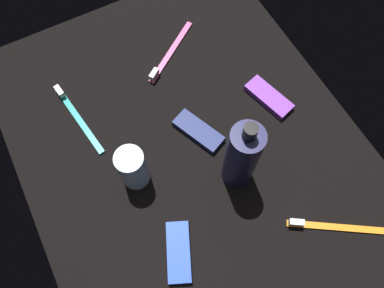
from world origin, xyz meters
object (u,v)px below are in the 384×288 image
(toothbrush_pink, at_px, (169,54))
(lotion_bottle, at_px, (242,157))
(toothbrush_orange, at_px, (331,226))
(snack_bar_navy, at_px, (198,131))
(snack_bar_purple, at_px, (269,97))
(toothbrush_teal, at_px, (76,115))
(snack_bar_blue, at_px, (179,252))
(deodorant_stick, at_px, (132,167))

(toothbrush_pink, bearing_deg, lotion_bottle, 178.39)
(toothbrush_pink, xyz_separation_m, toothbrush_orange, (-0.47, -0.09, 0.00))
(snack_bar_navy, height_order, snack_bar_purple, same)
(toothbrush_pink, bearing_deg, snack_bar_purple, -145.41)
(toothbrush_teal, bearing_deg, toothbrush_pink, -78.91)
(toothbrush_pink, bearing_deg, snack_bar_navy, 170.92)
(toothbrush_pink, height_order, toothbrush_teal, same)
(lotion_bottle, relative_size, toothbrush_orange, 1.29)
(lotion_bottle, distance_m, snack_bar_purple, 0.20)
(snack_bar_purple, bearing_deg, lotion_bottle, 111.49)
(snack_bar_blue, bearing_deg, lotion_bottle, -40.08)
(snack_bar_blue, bearing_deg, toothbrush_pink, 0.05)
(toothbrush_orange, xyz_separation_m, snack_bar_purple, (0.28, -0.04, 0.00))
(toothbrush_orange, bearing_deg, snack_bar_blue, 71.33)
(snack_bar_navy, bearing_deg, snack_bar_purple, -113.19)
(toothbrush_orange, distance_m, snack_bar_purple, 0.28)
(snack_bar_navy, xyz_separation_m, snack_bar_purple, (-0.00, -0.17, 0.00))
(lotion_bottle, relative_size, snack_bar_purple, 1.95)
(snack_bar_navy, bearing_deg, lotion_bottle, 168.51)
(toothbrush_orange, height_order, snack_bar_navy, toothbrush_orange)
(lotion_bottle, height_order, toothbrush_pink, lotion_bottle)
(lotion_bottle, bearing_deg, snack_bar_blue, 115.66)
(deodorant_stick, bearing_deg, toothbrush_pink, -39.37)
(toothbrush_pink, relative_size, snack_bar_purple, 1.49)
(lotion_bottle, distance_m, snack_bar_navy, 0.14)
(lotion_bottle, relative_size, snack_bar_navy, 1.95)
(snack_bar_navy, xyz_separation_m, snack_bar_blue, (-0.19, 0.14, 0.00))
(toothbrush_pink, bearing_deg, snack_bar_blue, 155.78)
(toothbrush_orange, bearing_deg, lotion_bottle, 30.50)
(toothbrush_teal, distance_m, snack_bar_blue, 0.34)
(snack_bar_blue, bearing_deg, snack_bar_purple, -34.21)
(lotion_bottle, distance_m, deodorant_stick, 0.20)
(toothbrush_teal, distance_m, toothbrush_orange, 0.54)
(deodorant_stick, bearing_deg, snack_bar_navy, -80.84)
(toothbrush_teal, relative_size, snack_bar_blue, 1.73)
(snack_bar_purple, bearing_deg, snack_bar_blue, 105.57)
(toothbrush_teal, height_order, snack_bar_purple, toothbrush_teal)
(snack_bar_purple, relative_size, snack_bar_blue, 1.00)
(deodorant_stick, xyz_separation_m, toothbrush_teal, (0.17, 0.05, -0.05))
(snack_bar_navy, bearing_deg, snack_bar_blue, 120.05)
(toothbrush_orange, bearing_deg, deodorant_stick, 46.78)
(toothbrush_teal, bearing_deg, snack_bar_navy, -126.36)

